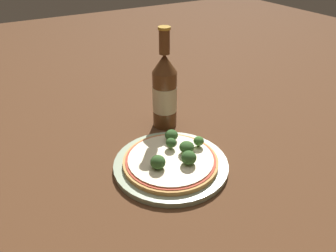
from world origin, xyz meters
TOP-DOWN VIEW (x-y plane):
  - ground_plane at (0.00, 0.00)m, footprint 3.00×3.00m
  - plate at (-0.01, -0.02)m, footprint 0.24×0.24m
  - pizza at (-0.01, -0.02)m, footprint 0.20×0.20m
  - broccoli_floret_0 at (0.06, -0.01)m, footprint 0.02×0.02m
  - broccoli_floret_1 at (0.02, 0.04)m, footprint 0.03×0.03m
  - broccoli_floret_2 at (0.01, -0.06)m, footprint 0.03×0.03m
  - broccoli_floret_3 at (0.03, -0.02)m, footprint 0.03×0.03m
  - broccoli_floret_4 at (0.01, 0.01)m, footprint 0.02×0.02m
  - broccoli_floret_5 at (-0.05, -0.04)m, footprint 0.03×0.03m
  - beer_bottle at (0.06, 0.14)m, footprint 0.06×0.06m

SIDE VIEW (x-z plane):
  - ground_plane at x=0.00m, z-range 0.00..0.00m
  - plate at x=-0.01m, z-range 0.00..0.01m
  - pizza at x=-0.01m, z-range 0.01..0.03m
  - broccoli_floret_1 at x=0.02m, z-range 0.03..0.05m
  - broccoli_floret_5 at x=-0.05m, z-range 0.03..0.05m
  - broccoli_floret_0 at x=0.06m, z-range 0.03..0.05m
  - broccoli_floret_4 at x=0.01m, z-range 0.03..0.05m
  - broccoli_floret_3 at x=0.03m, z-range 0.03..0.05m
  - broccoli_floret_2 at x=0.01m, z-range 0.03..0.06m
  - beer_bottle at x=0.06m, z-range -0.03..0.22m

